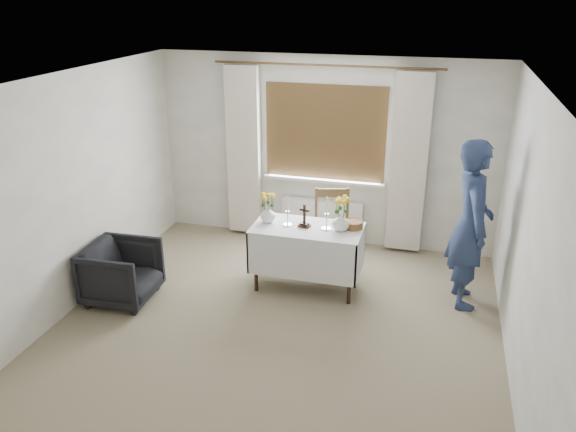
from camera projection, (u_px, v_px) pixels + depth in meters
The scene contains 12 objects.
ground at pixel (270, 338), 5.63m from camera, with size 5.00×5.00×0.00m, color gray.
altar_table at pixel (307, 258), 6.46m from camera, with size 1.24×0.64×0.76m, color white.
wooden_chair at pixel (332, 231), 6.88m from camera, with size 0.46×0.46×0.99m, color brown, non-canonical shape.
armchair at pixel (122, 273), 6.22m from camera, with size 0.71×0.74×0.67m, color black.
person at pixel (471, 225), 5.96m from camera, with size 0.68×0.45×1.86m, color navy.
radiator at pixel (322, 221), 7.67m from camera, with size 1.10×0.10×0.60m, color white.
wooden_cross at pixel (304, 216), 6.28m from camera, with size 0.13×0.09×0.27m, color black, non-canonical shape.
candlestick_left at pixel (288, 211), 6.30m from camera, with size 0.10×0.10×0.35m, color silver, non-canonical shape.
candlestick_right at pixel (327, 213), 6.19m from camera, with size 0.11×0.11×0.38m, color silver, non-canonical shape.
flower_vase_left at pixel (268, 214), 6.43m from camera, with size 0.18×0.18×0.19m, color white.
flower_vase_right at pixel (341, 222), 6.20m from camera, with size 0.20×0.20×0.21m, color white.
wicker_basket at pixel (353, 224), 6.29m from camera, with size 0.22×0.22×0.08m, color brown.
Camera 1 is at (1.43, -4.53, 3.27)m, focal length 35.00 mm.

